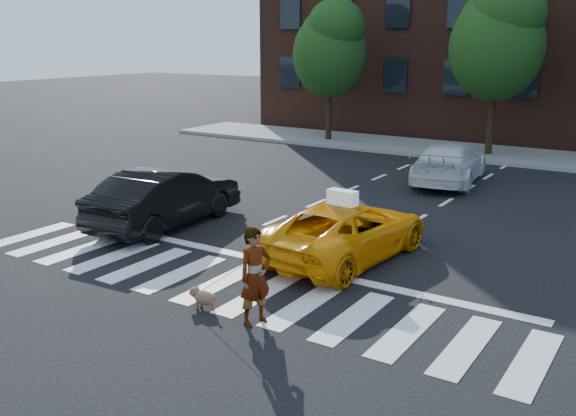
{
  "coord_description": "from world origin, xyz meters",
  "views": [
    {
      "loc": [
        7.62,
        -9.33,
        4.73
      ],
      "look_at": [
        0.22,
        2.2,
        1.1
      ],
      "focal_mm": 40.0,
      "sensor_mm": 36.0,
      "label": 1
    }
  ],
  "objects_px": {
    "tree_mid": "(498,35)",
    "white_suv": "(449,163)",
    "tree_left": "(330,45)",
    "woman": "(255,276)",
    "dog": "(203,297)",
    "taxi": "(346,231)",
    "black_sedan": "(165,197)"
  },
  "relations": [
    {
      "from": "tree_mid",
      "to": "white_suv",
      "type": "distance_m",
      "value": 6.91
    },
    {
      "from": "tree_left",
      "to": "white_suv",
      "type": "relative_size",
      "value": 1.38
    },
    {
      "from": "woman",
      "to": "tree_left",
      "type": "bearing_deg",
      "value": 44.75
    },
    {
      "from": "woman",
      "to": "dog",
      "type": "bearing_deg",
      "value": 109.23
    },
    {
      "from": "white_suv",
      "to": "woman",
      "type": "bearing_deg",
      "value": 86.5
    },
    {
      "from": "tree_left",
      "to": "white_suv",
      "type": "bearing_deg",
      "value": -35.6
    },
    {
      "from": "taxi",
      "to": "white_suv",
      "type": "distance_m",
      "value": 8.78
    },
    {
      "from": "taxi",
      "to": "dog",
      "type": "bearing_deg",
      "value": 81.73
    },
    {
      "from": "tree_mid",
      "to": "woman",
      "type": "bearing_deg",
      "value": -86.36
    },
    {
      "from": "tree_mid",
      "to": "tree_left",
      "type": "bearing_deg",
      "value": 180.0
    },
    {
      "from": "black_sedan",
      "to": "white_suv",
      "type": "bearing_deg",
      "value": -119.8
    },
    {
      "from": "white_suv",
      "to": "dog",
      "type": "distance_m",
      "value": 12.6
    },
    {
      "from": "taxi",
      "to": "dog",
      "type": "height_order",
      "value": "taxi"
    },
    {
      "from": "tree_mid",
      "to": "black_sedan",
      "type": "bearing_deg",
      "value": -106.4
    },
    {
      "from": "tree_mid",
      "to": "dog",
      "type": "xyz_separation_m",
      "value": [
        -0.02,
        -18.1,
        -4.63
      ]
    },
    {
      "from": "white_suv",
      "to": "black_sedan",
      "type": "bearing_deg",
      "value": 55.75
    },
    {
      "from": "tree_mid",
      "to": "taxi",
      "type": "xyz_separation_m",
      "value": [
        0.87,
        -14.26,
        -4.22
      ]
    },
    {
      "from": "tree_mid",
      "to": "white_suv",
      "type": "xyz_separation_m",
      "value": [
        0.19,
        -5.51,
        -4.17
      ]
    },
    {
      "from": "tree_left",
      "to": "taxi",
      "type": "bearing_deg",
      "value": -59.6
    },
    {
      "from": "taxi",
      "to": "tree_mid",
      "type": "bearing_deg",
      "value": -81.77
    },
    {
      "from": "tree_left",
      "to": "tree_mid",
      "type": "relative_size",
      "value": 0.92
    },
    {
      "from": "tree_left",
      "to": "black_sedan",
      "type": "xyz_separation_m",
      "value": [
        3.23,
        -14.5,
        -3.68
      ]
    },
    {
      "from": "black_sedan",
      "to": "woman",
      "type": "distance_m",
      "value": 6.51
    },
    {
      "from": "tree_mid",
      "to": "woman",
      "type": "distance_m",
      "value": 18.57
    },
    {
      "from": "white_suv",
      "to": "tree_left",
      "type": "bearing_deg",
      "value": -43.44
    },
    {
      "from": "white_suv",
      "to": "dog",
      "type": "xyz_separation_m",
      "value": [
        -0.22,
        -12.59,
        -0.47
      ]
    },
    {
      "from": "tree_mid",
      "to": "taxi",
      "type": "relative_size",
      "value": 1.56
    },
    {
      "from": "tree_mid",
      "to": "taxi",
      "type": "distance_m",
      "value": 14.89
    },
    {
      "from": "black_sedan",
      "to": "dog",
      "type": "height_order",
      "value": "black_sedan"
    },
    {
      "from": "tree_left",
      "to": "taxi",
      "type": "relative_size",
      "value": 1.42
    },
    {
      "from": "woman",
      "to": "white_suv",
      "type": "bearing_deg",
      "value": 23.54
    },
    {
      "from": "black_sedan",
      "to": "taxi",
      "type": "bearing_deg",
      "value": 179.25
    }
  ]
}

